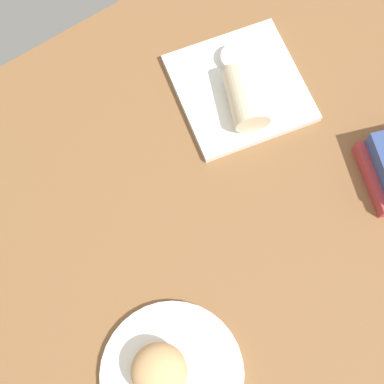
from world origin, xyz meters
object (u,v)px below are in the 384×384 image
breakfast_wrap (246,97)px  sauce_cup (235,59)px  scone_pastry (159,371)px  round_plate (172,374)px  square_plate (240,88)px

breakfast_wrap → sauce_cup: bearing=-91.8°
scone_pastry → sauce_cup: (42.41, 38.96, -1.76)cm
round_plate → sauce_cup: sauce_cup is taller
square_plate → sauce_cup: (2.16, 4.72, 1.96)cm
square_plate → sauce_cup: sauce_cup is taller
round_plate → breakfast_wrap: 49.16cm
sauce_cup → scone_pastry: bearing=-137.4°
scone_pastry → sauce_cup: 57.62cm
sauce_cup → square_plate: bearing=-114.6°
round_plate → sauce_cup: (41.09, 40.37, 2.06)cm
round_plate → scone_pastry: (-1.32, 1.41, 3.82)cm
round_plate → sauce_cup: 57.64cm
round_plate → breakfast_wrap: (37.20, 31.88, 4.10)cm
scone_pastry → breakfast_wrap: bearing=38.3°
square_plate → scone_pastry: bearing=-139.6°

